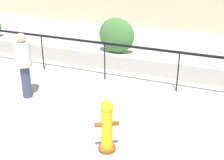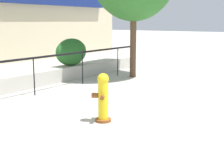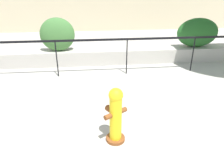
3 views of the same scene
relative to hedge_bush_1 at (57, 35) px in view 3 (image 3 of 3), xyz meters
name	(u,v)px [view 3 (image 3 of 3)]	position (x,y,z in m)	size (l,w,h in m)	color
planter_wall_low	(62,57)	(0.07, 0.00, -0.81)	(18.00, 0.70, 0.50)	#B7B2A8
fence_railing_segment	(55,44)	(0.07, -1.10, -0.05)	(15.00, 0.05, 1.15)	black
hedge_bush_1	(57,35)	(0.00, 0.00, 0.00)	(1.17, 0.63, 1.13)	#427538
hedge_bush_2	(198,33)	(4.97, 0.00, -0.05)	(1.52, 0.70, 1.04)	#235B23
fire_hydrant	(115,115)	(1.48, -4.26, -0.51)	(0.49, 0.49, 1.08)	brown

